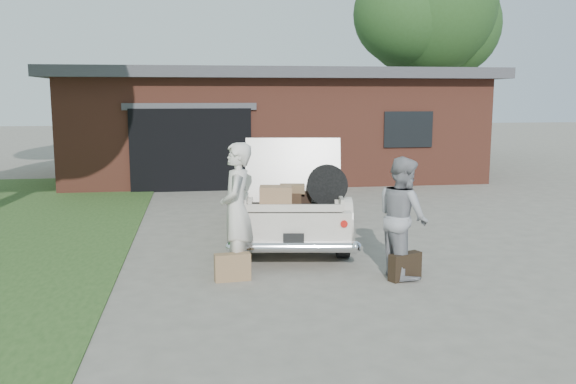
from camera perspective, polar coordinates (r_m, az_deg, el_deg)
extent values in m
plane|color=gray|center=(8.86, 0.58, -7.65)|extent=(90.00, 90.00, 0.00)
cube|color=brown|center=(20.05, -1.81, 6.06)|extent=(12.00, 7.00, 3.00)
cube|color=#4C4C51|center=(20.03, -1.83, 10.78)|extent=(12.80, 7.80, 0.30)
cube|color=black|center=(16.49, -9.05, 3.91)|extent=(3.20, 0.30, 2.20)
cube|color=#4C4C51|center=(16.36, -9.16, 7.91)|extent=(3.50, 0.12, 0.18)
cube|color=black|center=(17.40, 11.17, 5.77)|extent=(1.40, 0.08, 1.00)
cylinder|color=#38281E|center=(25.87, 12.47, 8.62)|extent=(0.44, 0.44, 4.88)
sphere|color=#295121|center=(26.11, 12.76, 16.67)|extent=(5.63, 5.63, 5.63)
sphere|color=#295121|center=(27.02, 14.85, 14.84)|extent=(4.23, 4.23, 4.23)
sphere|color=#295121|center=(25.02, 10.82, 16.07)|extent=(3.94, 3.94, 3.94)
cube|color=beige|center=(11.09, 0.39, -1.27)|extent=(2.33, 4.67, 0.58)
cube|color=#AFAB9A|center=(11.27, 0.38, 1.55)|extent=(1.72, 1.99, 0.47)
cube|color=black|center=(12.12, 0.34, 1.99)|extent=(1.38, 0.27, 0.39)
cube|color=black|center=(10.43, 0.42, 0.84)|extent=(1.38, 0.27, 0.39)
cylinder|color=black|center=(9.68, -4.21, -4.43)|extent=(0.28, 0.61, 0.59)
cylinder|color=black|center=(9.69, 5.14, -4.41)|extent=(0.28, 0.61, 0.59)
cylinder|color=black|center=(12.65, -3.25, -1.21)|extent=(0.28, 0.61, 0.59)
cylinder|color=black|center=(12.66, 3.89, -1.21)|extent=(0.28, 0.61, 0.59)
cylinder|color=silver|center=(8.90, 0.53, -5.19)|extent=(1.84, 0.43, 0.16)
cylinder|color=#A5140F|center=(8.91, -4.20, -2.96)|extent=(0.12, 0.10, 0.11)
cylinder|color=#A5140F|center=(8.92, 5.25, -2.95)|extent=(0.12, 0.10, 0.11)
cube|color=black|center=(8.85, 0.53, -4.37)|extent=(0.30, 0.06, 0.15)
cube|color=black|center=(9.36, 0.49, -1.28)|extent=(1.52, 1.18, 0.04)
cube|color=beige|center=(9.36, -3.89, -0.74)|extent=(0.20, 0.98, 0.16)
cube|color=beige|center=(9.38, 4.87, -0.74)|extent=(0.20, 0.98, 0.16)
cube|color=beige|center=(8.87, 0.53, -1.51)|extent=(1.42, 0.26, 0.11)
cube|color=beige|center=(9.62, 0.47, 2.08)|extent=(1.54, 0.55, 1.00)
cube|color=#3E291A|center=(9.48, -0.39, -0.51)|extent=(0.58, 0.42, 0.17)
cube|color=#9B734F|center=(9.04, -1.15, -0.48)|extent=(0.51, 0.38, 0.33)
cube|color=black|center=(9.61, 0.48, -0.38)|extent=(0.61, 0.45, 0.18)
cube|color=olive|center=(9.43, 0.41, 0.31)|extent=(0.41, 0.30, 0.13)
cylinder|color=black|center=(9.28, 3.70, 0.66)|extent=(0.63, 0.23, 0.62)
imported|color=silver|center=(8.62, -4.84, -1.67)|extent=(0.55, 0.75, 1.90)
imported|color=gray|center=(8.72, 10.68, -2.30)|extent=(0.79, 0.94, 1.71)
cube|color=#96724C|center=(8.53, -5.21, -7.02)|extent=(0.51, 0.21, 0.38)
cube|color=black|center=(8.69, 10.89, -6.85)|extent=(0.51, 0.34, 0.38)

